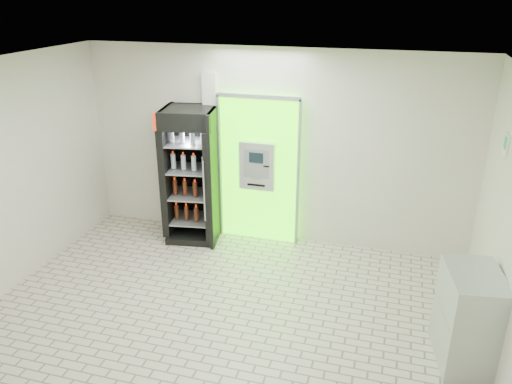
% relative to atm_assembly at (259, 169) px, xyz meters
% --- Properties ---
extents(ground, '(6.00, 6.00, 0.00)m').
position_rel_atm_assembly_xyz_m(ground, '(0.20, -2.41, -1.17)').
color(ground, beige).
rests_on(ground, ground).
extents(room_shell, '(6.00, 6.00, 6.00)m').
position_rel_atm_assembly_xyz_m(room_shell, '(0.20, -2.41, 0.67)').
color(room_shell, silver).
rests_on(room_shell, ground).
extents(atm_assembly, '(1.30, 0.24, 2.33)m').
position_rel_atm_assembly_xyz_m(atm_assembly, '(0.00, 0.00, 0.00)').
color(atm_assembly, '#3FF804').
rests_on(atm_assembly, ground).
extents(pillar, '(0.22, 0.11, 2.60)m').
position_rel_atm_assembly_xyz_m(pillar, '(-0.78, 0.04, 0.13)').
color(pillar, silver).
rests_on(pillar, ground).
extents(beverage_cooler, '(0.90, 0.85, 2.12)m').
position_rel_atm_assembly_xyz_m(beverage_cooler, '(-1.00, -0.27, -0.15)').
color(beverage_cooler, black).
rests_on(beverage_cooler, ground).
extents(steel_cabinet, '(0.66, 0.88, 1.08)m').
position_rel_atm_assembly_xyz_m(steel_cabinet, '(2.92, -2.18, -0.63)').
color(steel_cabinet, '#B6B9BE').
rests_on(steel_cabinet, ground).
extents(exit_sign, '(0.02, 0.22, 0.26)m').
position_rel_atm_assembly_xyz_m(exit_sign, '(3.19, -1.01, 0.95)').
color(exit_sign, white).
rests_on(exit_sign, room_shell).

